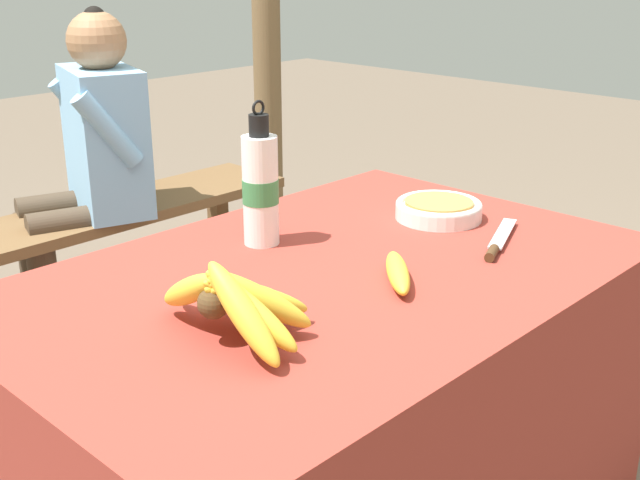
{
  "coord_description": "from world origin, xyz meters",
  "views": [
    {
      "loc": [
        -1.01,
        -0.95,
        1.26
      ],
      "look_at": [
        0.03,
        0.05,
        0.73
      ],
      "focal_mm": 45.0,
      "sensor_mm": 36.0,
      "label": 1
    }
  ],
  "objects_px": {
    "knife": "(497,243)",
    "serving_bowl": "(439,208)",
    "loose_banana_front": "(398,272)",
    "wooden_bench": "(33,247)",
    "banana_bunch_ripe": "(232,298)",
    "water_bottle": "(260,188)",
    "seated_vendor": "(92,156)"
  },
  "relations": [
    {
      "from": "wooden_bench",
      "to": "serving_bowl",
      "type": "bearing_deg",
      "value": -75.12
    },
    {
      "from": "wooden_bench",
      "to": "banana_bunch_ripe",
      "type": "bearing_deg",
      "value": -104.24
    },
    {
      "from": "loose_banana_front",
      "to": "seated_vendor",
      "type": "relative_size",
      "value": 0.15
    },
    {
      "from": "banana_bunch_ripe",
      "to": "water_bottle",
      "type": "bearing_deg",
      "value": 41.73
    },
    {
      "from": "serving_bowl",
      "to": "loose_banana_front",
      "type": "xyz_separation_m",
      "value": [
        -0.35,
        -0.16,
        -0.0
      ]
    },
    {
      "from": "loose_banana_front",
      "to": "wooden_bench",
      "type": "bearing_deg",
      "value": 89.68
    },
    {
      "from": "loose_banana_front",
      "to": "knife",
      "type": "xyz_separation_m",
      "value": [
        0.28,
        -0.03,
        -0.01
      ]
    },
    {
      "from": "knife",
      "to": "seated_vendor",
      "type": "relative_size",
      "value": 0.22
    },
    {
      "from": "knife",
      "to": "loose_banana_front",
      "type": "bearing_deg",
      "value": 150.98
    },
    {
      "from": "banana_bunch_ripe",
      "to": "serving_bowl",
      "type": "bearing_deg",
      "value": 9.29
    },
    {
      "from": "banana_bunch_ripe",
      "to": "wooden_bench",
      "type": "bearing_deg",
      "value": 75.76
    },
    {
      "from": "banana_bunch_ripe",
      "to": "knife",
      "type": "xyz_separation_m",
      "value": [
        0.62,
        -0.08,
        -0.06
      ]
    },
    {
      "from": "banana_bunch_ripe",
      "to": "loose_banana_front",
      "type": "bearing_deg",
      "value": -8.01
    },
    {
      "from": "wooden_bench",
      "to": "seated_vendor",
      "type": "bearing_deg",
      "value": -4.35
    },
    {
      "from": "banana_bunch_ripe",
      "to": "loose_banana_front",
      "type": "distance_m",
      "value": 0.35
    },
    {
      "from": "water_bottle",
      "to": "loose_banana_front",
      "type": "height_order",
      "value": "water_bottle"
    },
    {
      "from": "banana_bunch_ripe",
      "to": "serving_bowl",
      "type": "xyz_separation_m",
      "value": [
        0.69,
        0.11,
        -0.04
      ]
    },
    {
      "from": "knife",
      "to": "seated_vendor",
      "type": "bearing_deg",
      "value": 69.77
    },
    {
      "from": "loose_banana_front",
      "to": "seated_vendor",
      "type": "height_order",
      "value": "seated_vendor"
    },
    {
      "from": "seated_vendor",
      "to": "wooden_bench",
      "type": "bearing_deg",
      "value": 13.23
    },
    {
      "from": "water_bottle",
      "to": "seated_vendor",
      "type": "distance_m",
      "value": 1.14
    },
    {
      "from": "banana_bunch_ripe",
      "to": "loose_banana_front",
      "type": "xyz_separation_m",
      "value": [
        0.35,
        -0.05,
        -0.05
      ]
    },
    {
      "from": "knife",
      "to": "wooden_bench",
      "type": "bearing_deg",
      "value": 78.3
    },
    {
      "from": "loose_banana_front",
      "to": "wooden_bench",
      "type": "distance_m",
      "value": 1.48
    },
    {
      "from": "loose_banana_front",
      "to": "seated_vendor",
      "type": "distance_m",
      "value": 1.45
    },
    {
      "from": "knife",
      "to": "serving_bowl",
      "type": "bearing_deg",
      "value": 48.24
    },
    {
      "from": "banana_bunch_ripe",
      "to": "seated_vendor",
      "type": "bearing_deg",
      "value": 67.26
    },
    {
      "from": "wooden_bench",
      "to": "seated_vendor",
      "type": "relative_size",
      "value": 1.7
    },
    {
      "from": "banana_bunch_ripe",
      "to": "water_bottle",
      "type": "relative_size",
      "value": 1.1
    },
    {
      "from": "loose_banana_front",
      "to": "wooden_bench",
      "type": "xyz_separation_m",
      "value": [
        0.01,
        1.44,
        -0.33
      ]
    },
    {
      "from": "water_bottle",
      "to": "seated_vendor",
      "type": "bearing_deg",
      "value": 76.51
    },
    {
      "from": "serving_bowl",
      "to": "loose_banana_front",
      "type": "height_order",
      "value": "serving_bowl"
    }
  ]
}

